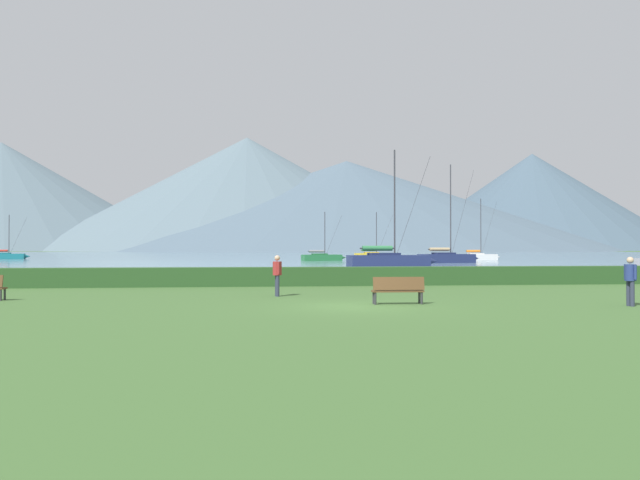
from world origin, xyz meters
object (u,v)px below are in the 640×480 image
object	(u,v)px
park_bench_under_tree	(398,289)
person_seated_viewer	(277,272)
sailboat_slip_3	(479,256)
person_standing_walker	(630,277)
sailboat_slip_6	(374,255)
sailboat_slip_8	(447,257)
sailboat_slip_0	(389,260)
sailboat_slip_5	(6,256)
sailboat_slip_7	(322,257)

from	to	relation	value
park_bench_under_tree	person_seated_viewer	xyz separation A→B (m)	(-4.03, 3.84, 0.44)
sailboat_slip_3	park_bench_under_tree	distance (m)	75.98
sailboat_slip_3	person_standing_walker	distance (m)	74.80
person_standing_walker	park_bench_under_tree	bearing A→B (deg)	163.37
person_standing_walker	sailboat_slip_6	bearing A→B (deg)	79.31
sailboat_slip_8	person_seated_viewer	distance (m)	55.50
sailboat_slip_6	person_seated_viewer	bearing A→B (deg)	-109.12
sailboat_slip_3	person_standing_walker	xyz separation A→B (m)	(-22.07, -71.47, 0.41)
sailboat_slip_3	sailboat_slip_6	distance (m)	17.80
sailboat_slip_0	sailboat_slip_6	distance (m)	44.16
sailboat_slip_3	sailboat_slip_5	bearing A→B (deg)	162.75
sailboat_slip_0	sailboat_slip_3	world-z (taller)	sailboat_slip_0
sailboat_slip_0	sailboat_slip_3	size ratio (longest dim) A/B	1.20
sailboat_slip_7	person_seated_viewer	size ratio (longest dim) A/B	4.35
sailboat_slip_7	person_seated_viewer	distance (m)	64.04
person_standing_walker	sailboat_slip_5	bearing A→B (deg)	116.41
sailboat_slip_5	sailboat_slip_6	distance (m)	61.67
sailboat_slip_7	sailboat_slip_0	bearing A→B (deg)	-95.47
sailboat_slip_8	person_seated_viewer	xyz separation A→B (m)	(-23.49, -50.28, 0.27)
sailboat_slip_0	person_standing_walker	bearing A→B (deg)	-94.86
sailboat_slip_6	park_bench_under_tree	world-z (taller)	sailboat_slip_6
sailboat_slip_5	person_seated_viewer	distance (m)	91.85
sailboat_slip_5	sailboat_slip_6	xyz separation A→B (m)	(61.46, -4.99, 0.04)
sailboat_slip_0	sailboat_slip_6	size ratio (longest dim) A/B	1.44
person_standing_walker	sailboat_slip_7	bearing A→B (deg)	86.88
sailboat_slip_3	sailboat_slip_7	xyz separation A→B (m)	(-24.73, -2.71, -0.02)
sailboat_slip_6	park_bench_under_tree	size ratio (longest dim) A/B	4.43
sailboat_slip_5	sailboat_slip_7	world-z (taller)	sailboat_slip_5
sailboat_slip_3	person_seated_viewer	size ratio (longest dim) A/B	5.78
sailboat_slip_7	sailboat_slip_8	distance (m)	19.60
sailboat_slip_8	person_seated_viewer	world-z (taller)	sailboat_slip_8
sailboat_slip_0	sailboat_slip_7	xyz separation A→B (m)	(-3.13, 30.39, -0.20)
sailboat_slip_0	person_standing_walker	size ratio (longest dim) A/B	6.93
sailboat_slip_0	sailboat_slip_8	size ratio (longest dim) A/B	0.91
sailboat_slip_0	person_standing_walker	world-z (taller)	sailboat_slip_0
sailboat_slip_0	person_seated_viewer	world-z (taller)	sailboat_slip_0
sailboat_slip_5	sailboat_slip_8	bearing A→B (deg)	-36.49
park_bench_under_tree	person_standing_walker	size ratio (longest dim) A/B	1.09
sailboat_slip_0	sailboat_slip_6	world-z (taller)	sailboat_slip_0
sailboat_slip_6	person_standing_walker	bearing A→B (deg)	-100.34
sailboat_slip_7	sailboat_slip_8	bearing A→B (deg)	-53.38
person_standing_walker	person_seated_viewer	bearing A→B (deg)	149.92
sailboat_slip_8	sailboat_slip_0	bearing A→B (deg)	-133.32
sailboat_slip_8	park_bench_under_tree	world-z (taller)	sailboat_slip_8
sailboat_slip_3	person_seated_viewer	world-z (taller)	sailboat_slip_3
sailboat_slip_3	sailboat_slip_0	bearing A→B (deg)	-128.86
sailboat_slip_6	sailboat_slip_3	bearing A→B (deg)	-41.01
sailboat_slip_8	person_standing_walker	bearing A→B (deg)	-111.89
sailboat_slip_0	person_seated_viewer	distance (m)	35.15
sailboat_slip_8	sailboat_slip_6	bearing A→B (deg)	89.29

